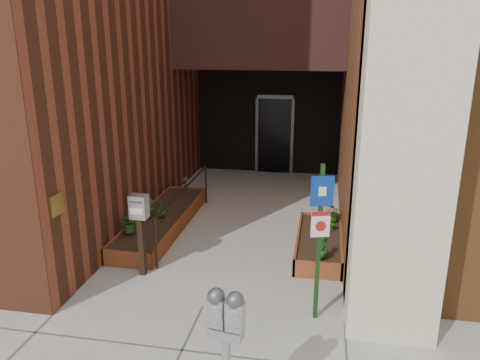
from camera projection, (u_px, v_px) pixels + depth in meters
The scene contains 14 objects.
ground at pixel (203, 307), 6.72m from camera, with size 80.00×80.00×0.00m, color #9E9991.
planter_left at pixel (163, 221), 9.49m from camera, with size 0.90×3.60×0.30m.
planter_right at pixel (319, 243), 8.47m from camera, with size 0.80×2.20×0.30m.
handrail at pixel (185, 195), 9.18m from camera, with size 0.04×3.34×0.90m.
parking_meter at pixel (226, 325), 4.23m from camera, with size 0.36×0.19×1.56m.
sign_post at pixel (320, 227), 6.06m from camera, with size 0.29×0.11×2.20m.
payment_dropbox at pixel (140, 218), 7.35m from camera, with size 0.28×0.22×1.37m.
shrub_left_a at pixel (130, 222), 8.49m from camera, with size 0.36×0.36×0.40m, color #255F1B.
shrub_left_b at pixel (149, 207), 9.32m from camera, with size 0.18×0.18×0.33m, color #24631C.
shrub_left_c at pixel (162, 208), 9.27m from camera, with size 0.19×0.19×0.33m, color #1F611B.
shrub_left_d at pixel (185, 183), 10.90m from camera, with size 0.17×0.17×0.33m, color #225718.
shrub_right_a at pixel (322, 247), 7.51m from camera, with size 0.21×0.21×0.37m, color #175319.
shrub_right_b at pixel (334, 220), 8.67m from camera, with size 0.17×0.17×0.32m, color #185017.
shrub_right_c at pixel (334, 213), 9.02m from camera, with size 0.31×0.31×0.34m, color #224F16.
Camera 1 is at (1.60, -5.70, 3.70)m, focal length 35.00 mm.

